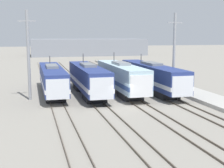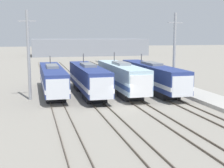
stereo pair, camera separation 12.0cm
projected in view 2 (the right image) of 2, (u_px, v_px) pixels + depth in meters
name	position (u px, v px, depth m)	size (l,w,h in m)	color
ground_plane	(121.00, 106.00, 35.09)	(400.00, 400.00, 0.00)	gray
rail_pair_far_left	(59.00, 109.00, 33.37)	(1.51, 120.00, 0.15)	#4C4238
rail_pair_center_left	(101.00, 107.00, 34.51)	(1.51, 120.00, 0.15)	#4C4238
rail_pair_center_right	(140.00, 104.00, 35.65)	(1.51, 120.00, 0.15)	#4C4238
rail_pair_far_right	(177.00, 102.00, 36.80)	(1.51, 120.00, 0.15)	#4C4238
locomotive_far_left	(53.00, 79.00, 41.84)	(2.79, 17.61, 4.92)	black
locomotive_center_left	(89.00, 79.00, 41.32)	(2.92, 16.79, 5.31)	black
locomotive_center_right	(122.00, 78.00, 42.48)	(2.98, 16.61, 5.45)	#232326
locomotive_far_right	(152.00, 77.00, 44.03)	(2.89, 19.30, 5.06)	black
catenary_tower_left	(29.00, 55.00, 37.68)	(2.10, 0.37, 10.88)	gray
catenary_tower_right	(174.00, 52.00, 42.44)	(2.10, 0.37, 10.88)	gray
platform	(210.00, 99.00, 37.87)	(4.00, 120.00, 0.43)	#A8A59E
depot_building	(89.00, 47.00, 124.82)	(44.75, 15.98, 6.47)	gray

